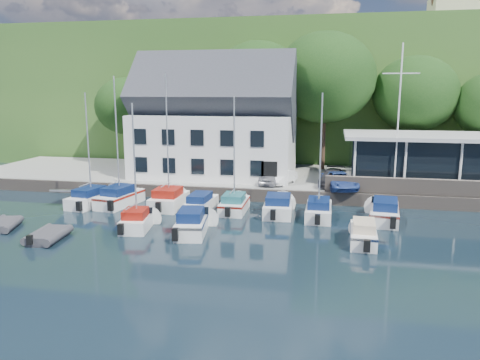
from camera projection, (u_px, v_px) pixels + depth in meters
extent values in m
plane|color=black|center=(266.00, 249.00, 25.88)|extent=(180.00, 180.00, 0.00)
cube|color=gray|center=(293.00, 181.00, 42.64)|extent=(60.00, 13.00, 1.00)
cube|color=#645950|center=(286.00, 197.00, 36.38)|extent=(60.00, 0.30, 1.00)
cube|color=#2E5A21|center=(314.00, 93.00, 84.05)|extent=(160.00, 75.00, 16.00)
cube|color=brown|center=(360.00, 49.00, 88.67)|extent=(50.00, 30.00, 0.30)
cube|color=#645950|center=(450.00, 188.00, 34.28)|extent=(18.00, 0.50, 1.20)
imported|color=silver|center=(270.00, 176.00, 38.69)|extent=(1.76, 3.88, 1.29)
imported|color=white|center=(283.00, 177.00, 38.70)|extent=(2.31, 3.67, 1.14)
imported|color=#303136|center=(332.00, 177.00, 38.08)|extent=(2.36, 4.63, 1.29)
imported|color=#2E488C|center=(340.00, 180.00, 36.76)|extent=(2.68, 4.35, 1.39)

